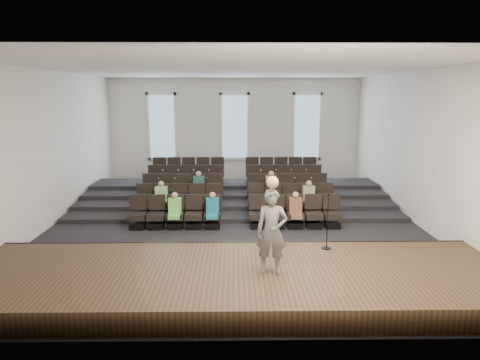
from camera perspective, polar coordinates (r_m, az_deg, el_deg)
name	(u,v)px	position (r m, az deg, el deg)	size (l,w,h in m)	color
ground	(235,223)	(14.41, -0.64, -5.71)	(14.00, 14.00, 0.00)	black
ceiling	(235,69)	(13.80, -0.69, 14.61)	(12.00, 14.00, 0.02)	white
wall_back	(235,131)	(20.87, -0.72, 6.60)	(12.00, 0.04, 5.00)	silver
wall_front	(236,202)	(6.97, -0.49, -2.98)	(12.00, 0.04, 5.00)	silver
wall_left	(48,149)	(15.12, -24.19, 3.80)	(0.04, 14.00, 5.00)	silver
wall_right	(419,148)	(15.15, 22.82, 3.92)	(0.04, 14.00, 5.00)	silver
stage	(236,281)	(9.54, -0.54, -13.28)	(11.80, 3.60, 0.50)	#42311C
stage_lip	(236,251)	(11.18, -0.58, -9.49)	(11.80, 0.06, 0.52)	black
risers	(235,195)	(17.42, -0.68, -2.03)	(11.80, 4.80, 0.60)	black
seating_rows	(235,193)	(15.72, -0.66, -1.68)	(6.80, 4.70, 1.67)	black
windows	(235,127)	(20.78, -0.72, 7.14)	(8.44, 0.10, 3.24)	white
audience	(232,197)	(14.48, -1.06, -2.30)	(5.45, 2.64, 1.10)	#70D856
speaker	(272,231)	(9.06, 4.26, -6.86)	(0.66, 0.43, 1.80)	#5F5D5A
mic_stand	(327,232)	(10.73, 11.53, -6.84)	(0.24, 0.24, 1.41)	black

